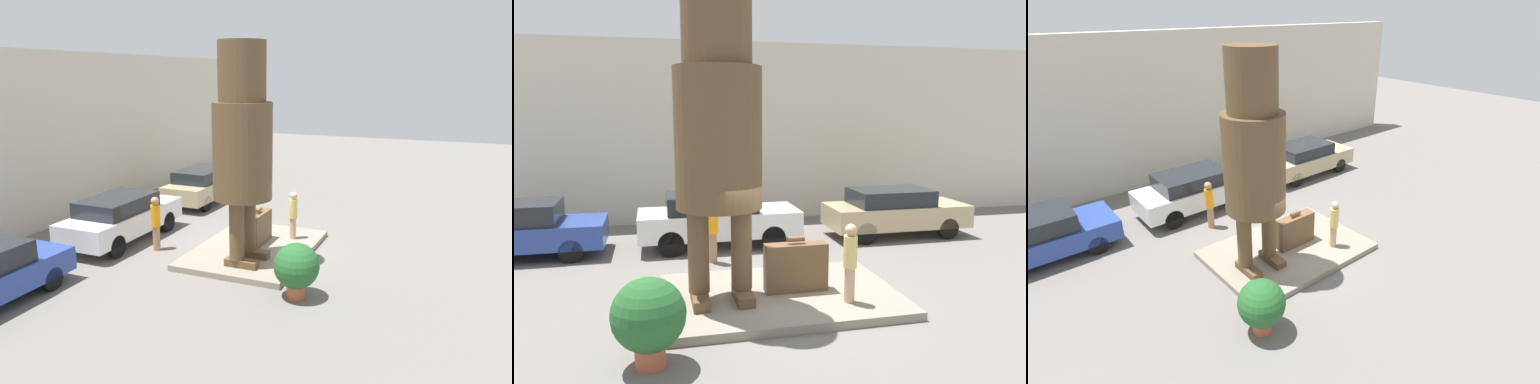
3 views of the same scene
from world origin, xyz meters
The scene contains 10 objects.
ground_plane centered at (0.00, 0.00, 0.00)m, with size 60.00×60.00×0.00m, color slate.
pedestal centered at (0.00, 0.00, 0.09)m, with size 4.83×3.39×0.18m.
building_backdrop centered at (0.00, 8.18, 3.14)m, with size 28.00×0.60×6.28m.
statue_figure centered at (-1.27, -0.15, 3.78)m, with size 1.67×1.67×6.16m.
giant_suitcase centered at (0.33, 0.01, 0.69)m, with size 1.31×0.38×1.17m.
tourist centered at (1.19, -0.84, 1.04)m, with size 0.27×0.27×1.58m.
parked_car_white centered at (-0.73, 4.52, 0.84)m, with size 4.59×1.81×1.56m.
parked_car_tan centered at (4.87, 4.48, 0.80)m, with size 4.38×1.78×1.50m.
planter_pot centered at (-2.65, -2.21, 0.82)m, with size 1.15×1.15×1.42m.
worker_hivis centered at (-1.05, 2.95, 0.95)m, with size 0.30×0.30×1.74m.
Camera 1 is at (-13.69, -5.75, 5.49)m, focal length 35.00 mm.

